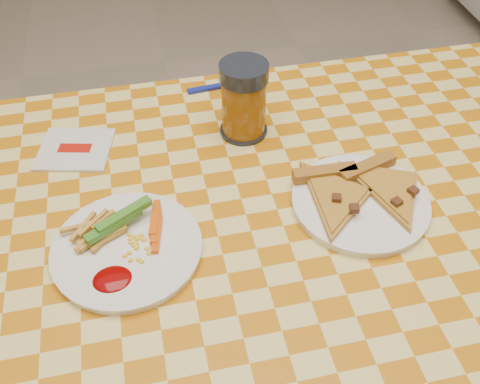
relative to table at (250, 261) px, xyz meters
name	(u,v)px	position (x,y,z in m)	size (l,w,h in m)	color
table	(250,261)	(0.00, 0.00, 0.00)	(1.28, 0.88, 0.76)	silver
plate_left	(127,250)	(-0.19, 0.00, 0.08)	(0.22, 0.22, 0.01)	white
plate_right	(360,203)	(0.18, 0.01, 0.08)	(0.21, 0.21, 0.01)	white
fries_veggies	(119,236)	(-0.20, 0.01, 0.10)	(0.17, 0.15, 0.04)	#C68E3F
pizza_slices	(359,190)	(0.18, 0.03, 0.09)	(0.25, 0.23, 0.02)	gold
drink_glass	(244,100)	(0.04, 0.24, 0.14)	(0.09, 0.09, 0.14)	black
napkin	(75,149)	(-0.26, 0.25, 0.08)	(0.15, 0.14, 0.01)	silver
fork	(226,85)	(0.04, 0.39, 0.08)	(0.16, 0.03, 0.01)	#152095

